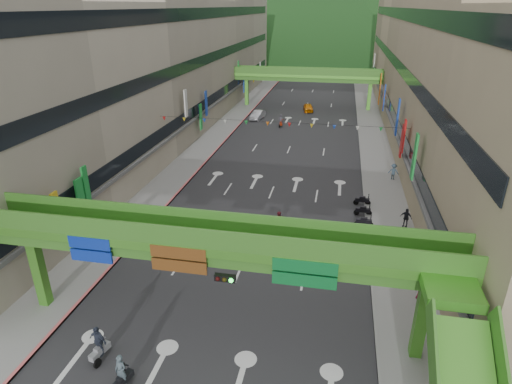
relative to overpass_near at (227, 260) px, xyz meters
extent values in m
cube|color=#28282B|center=(-0.93, 44.62, -5.20)|extent=(18.00, 140.00, 0.02)
cube|color=gray|center=(-11.93, 44.62, -5.13)|extent=(4.00, 140.00, 0.15)
cube|color=gray|center=(10.07, 44.62, -5.13)|extent=(4.00, 140.00, 0.15)
cube|color=#CC5959|center=(-10.03, 44.62, -5.12)|extent=(0.20, 140.00, 0.18)
cube|color=gray|center=(8.17, 44.62, -5.12)|extent=(0.20, 140.00, 0.18)
cube|color=#9E937F|center=(-19.93, 44.62, 4.29)|extent=(12.00, 95.00, 19.00)
cube|color=black|center=(-13.88, 44.62, -1.01)|extent=(0.08, 90.25, 1.40)
cube|color=black|center=(-13.88, 44.62, 4.99)|extent=(0.08, 90.25, 1.40)
cube|color=black|center=(-13.88, 44.62, 10.99)|extent=(0.08, 90.25, 1.40)
cube|color=gray|center=(18.07, 44.62, 4.29)|extent=(12.00, 95.00, 19.00)
cube|color=black|center=(12.02, 44.62, -1.01)|extent=(0.08, 90.25, 1.40)
cube|color=black|center=(12.02, 44.62, 4.99)|extent=(0.08, 90.25, 1.40)
cube|color=black|center=(12.02, 44.62, 10.99)|extent=(0.08, 90.25, 1.40)
cube|color=#4C9E2D|center=(-0.93, 0.62, 0.54)|extent=(28.00, 2.20, 0.50)
cube|color=#387223|center=(-0.93, 0.62, -0.06)|extent=(28.00, 1.76, 0.70)
cube|color=#4C9E2D|center=(-11.93, 0.62, -2.81)|extent=(0.60, 0.60, 4.80)
cube|color=#4C9E2D|center=(10.07, 0.62, -2.81)|extent=(0.60, 0.60, 4.80)
cube|color=#387223|center=(-0.93, -0.42, 1.34)|extent=(28.00, 0.12, 1.10)
cube|color=#387223|center=(-0.93, 1.66, 1.34)|extent=(28.00, 0.12, 1.10)
cube|color=navy|center=(-7.43, -0.46, -0.06)|extent=(2.40, 0.12, 1.50)
cube|color=#593314|center=(-2.43, -0.46, -0.06)|extent=(3.00, 0.12, 1.50)
cube|color=#0C5926|center=(4.07, -0.46, -0.06)|extent=(3.20, 0.12, 1.50)
cube|color=black|center=(0.07, -0.61, -0.71)|extent=(1.10, 0.28, 0.35)
cube|color=#4C9E2D|center=(-0.93, 59.62, 0.54)|extent=(28.00, 2.20, 0.50)
cube|color=#387223|center=(-0.93, 59.62, -0.06)|extent=(28.00, 1.76, 0.70)
cube|color=#4C9E2D|center=(-11.93, 59.62, -2.81)|extent=(0.60, 0.60, 4.80)
cube|color=#4C9E2D|center=(10.07, 59.62, -2.81)|extent=(0.60, 0.60, 4.80)
cube|color=#387223|center=(-0.93, 58.58, 1.34)|extent=(28.00, 0.12, 1.10)
cube|color=#387223|center=(-0.93, 60.66, 1.34)|extent=(28.00, 0.12, 1.10)
ellipsoid|color=#1C4419|center=(-15.93, 154.62, -5.21)|extent=(168.00, 140.00, 112.00)
ellipsoid|color=#1C4419|center=(24.07, 174.62, -5.21)|extent=(208.00, 176.00, 128.00)
cylinder|color=black|center=(-0.93, 24.62, 0.99)|extent=(26.00, 0.03, 0.03)
cone|color=red|center=(-13.43, 24.62, 0.74)|extent=(0.36, 0.36, 0.40)
cone|color=gold|center=(-11.16, 24.62, 0.74)|extent=(0.36, 0.36, 0.40)
cone|color=#193FB2|center=(-8.89, 24.62, 0.74)|extent=(0.36, 0.36, 0.40)
cone|color=silver|center=(-6.61, 24.62, 0.74)|extent=(0.36, 0.36, 0.40)
cone|color=#198C33|center=(-4.34, 24.62, 0.74)|extent=(0.36, 0.36, 0.40)
cone|color=orange|center=(-2.07, 24.62, 0.74)|extent=(0.36, 0.36, 0.40)
cone|color=red|center=(0.20, 24.62, 0.74)|extent=(0.36, 0.36, 0.40)
cone|color=gold|center=(2.48, 24.62, 0.74)|extent=(0.36, 0.36, 0.40)
cone|color=#193FB2|center=(4.75, 24.62, 0.74)|extent=(0.36, 0.36, 0.40)
cone|color=silver|center=(7.02, 24.62, 0.74)|extent=(0.36, 0.36, 0.40)
cone|color=#198C33|center=(9.29, 24.62, 0.74)|extent=(0.36, 0.36, 0.40)
cone|color=orange|center=(11.57, 24.62, 0.74)|extent=(0.36, 0.36, 0.40)
cube|color=black|center=(-4.19, -4.38, -4.66)|extent=(0.65, 1.35, 0.35)
cube|color=black|center=(-4.19, -4.38, -4.41)|extent=(0.42, 0.61, 0.18)
cube|color=black|center=(-4.32, -3.85, -4.16)|extent=(0.55, 0.19, 0.06)
cylinder|color=black|center=(-4.32, -3.85, -4.96)|extent=(0.22, 0.51, 0.50)
imported|color=#3F4D55|center=(-4.19, -4.38, -4.00)|extent=(0.70, 0.55, 1.71)
cube|color=black|center=(1.04, 12.43, -4.66)|extent=(0.39, 1.31, 0.35)
cube|color=black|center=(1.04, 12.43, -4.41)|extent=(0.32, 0.56, 0.18)
cube|color=black|center=(1.06, 12.98, -4.16)|extent=(0.55, 0.08, 0.06)
cylinder|color=black|center=(1.06, 12.98, -4.96)|extent=(0.12, 0.50, 0.50)
cylinder|color=black|center=(1.02, 11.88, -4.96)|extent=(0.12, 0.50, 0.50)
imported|color=maroon|center=(1.04, 12.43, -4.04)|extent=(0.81, 0.64, 1.64)
cube|color=gray|center=(-6.27, -2.84, -4.66)|extent=(0.64, 1.35, 0.35)
cube|color=gray|center=(-6.27, -2.84, -4.41)|extent=(0.42, 0.60, 0.18)
cube|color=gray|center=(-6.40, -2.30, -4.16)|extent=(0.55, 0.19, 0.06)
cylinder|color=black|center=(-6.40, -2.30, -4.96)|extent=(0.21, 0.51, 0.50)
cylinder|color=black|center=(-6.15, -3.37, -4.96)|extent=(0.21, 0.51, 0.50)
imported|color=#272E3D|center=(-6.27, -2.84, -3.95)|extent=(1.13, 0.67, 1.81)
cube|color=maroon|center=(-3.59, 45.69, -4.66)|extent=(0.65, 1.35, 0.35)
cube|color=maroon|center=(-3.59, 45.69, -4.41)|extent=(0.42, 0.61, 0.18)
cube|color=maroon|center=(-3.46, 46.22, -4.16)|extent=(0.55, 0.19, 0.06)
cylinder|color=black|center=(-3.46, 46.22, -4.96)|extent=(0.21, 0.51, 0.50)
cylinder|color=black|center=(-3.72, 45.15, -4.96)|extent=(0.21, 0.51, 0.50)
imported|color=#3E3C44|center=(-3.59, 45.69, -4.05)|extent=(0.88, 0.68, 1.61)
cube|color=black|center=(7.87, 8.36, -4.66)|extent=(1.32, 0.43, 0.35)
cube|color=black|center=(7.87, 8.36, -4.41)|extent=(0.57, 0.33, 0.18)
cube|color=black|center=(8.42, 8.39, -4.16)|extent=(0.09, 0.55, 0.06)
cylinder|color=black|center=(8.42, 8.39, -4.96)|extent=(0.51, 0.13, 0.50)
cylinder|color=black|center=(7.32, 8.32, -4.96)|extent=(0.51, 0.13, 0.50)
cube|color=black|center=(7.87, 10.56, -4.66)|extent=(1.32, 0.43, 0.35)
cube|color=black|center=(7.87, 10.56, -4.41)|extent=(0.57, 0.33, 0.18)
cube|color=black|center=(8.42, 10.59, -4.16)|extent=(0.09, 0.55, 0.06)
cylinder|color=black|center=(8.42, 10.59, -4.96)|extent=(0.51, 0.13, 0.50)
cylinder|color=black|center=(7.32, 10.52, -4.96)|extent=(0.51, 0.13, 0.50)
cube|color=black|center=(7.87, 12.76, -4.66)|extent=(1.32, 0.43, 0.35)
cube|color=black|center=(7.87, 12.76, -4.41)|extent=(0.57, 0.33, 0.18)
cube|color=black|center=(8.42, 12.79, -4.16)|extent=(0.09, 0.55, 0.06)
cylinder|color=black|center=(8.42, 12.79, -4.96)|extent=(0.51, 0.13, 0.50)
cylinder|color=black|center=(7.32, 12.72, -4.96)|extent=(0.51, 0.13, 0.50)
cube|color=black|center=(7.87, 14.96, -4.66)|extent=(1.32, 0.43, 0.35)
cube|color=black|center=(7.87, 14.96, -4.41)|extent=(0.57, 0.33, 0.18)
cube|color=black|center=(8.42, 14.99, -4.16)|extent=(0.09, 0.55, 0.06)
cylinder|color=black|center=(8.42, 14.99, -4.96)|extent=(0.51, 0.13, 0.50)
cylinder|color=black|center=(7.32, 14.92, -4.96)|extent=(0.51, 0.13, 0.50)
cube|color=black|center=(7.87, 17.16, -4.66)|extent=(1.32, 0.43, 0.35)
cube|color=black|center=(7.87, 17.16, -4.41)|extent=(0.57, 0.33, 0.18)
cube|color=black|center=(8.42, 17.19, -4.16)|extent=(0.09, 0.55, 0.06)
cylinder|color=black|center=(8.42, 17.19, -4.96)|extent=(0.51, 0.13, 0.50)
cylinder|color=black|center=(7.32, 17.12, -4.96)|extent=(0.51, 0.13, 0.50)
cube|color=black|center=(7.87, 19.36, -4.66)|extent=(1.32, 0.43, 0.35)
cube|color=black|center=(7.87, 19.36, -4.41)|extent=(0.57, 0.33, 0.18)
cube|color=black|center=(8.42, 19.39, -4.16)|extent=(0.09, 0.55, 0.06)
cylinder|color=black|center=(8.42, 19.39, -4.96)|extent=(0.51, 0.13, 0.50)
cylinder|color=black|center=(7.32, 19.32, -4.96)|extent=(0.51, 0.13, 0.50)
imported|color=#B8B8C0|center=(-7.93, 49.82, -4.50)|extent=(2.11, 4.44, 1.40)
imported|color=orange|center=(-0.29, 56.88, -4.54)|extent=(2.20, 4.11, 1.33)
imported|color=#A32448|center=(11.23, 5.55, -4.27)|extent=(0.92, 0.72, 1.88)
imported|color=black|center=(11.27, 15.45, -4.37)|extent=(1.06, 0.78, 1.66)
imported|color=#30404D|center=(11.27, 26.31, -4.34)|extent=(0.89, 0.65, 1.74)
camera|label=1|loc=(5.12, -18.13, 12.06)|focal=30.00mm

